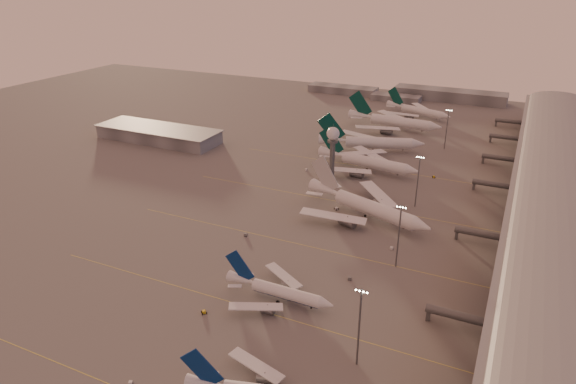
% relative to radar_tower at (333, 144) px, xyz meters
% --- Properties ---
extents(ground, '(700.00, 700.00, 0.00)m').
position_rel_radar_tower_xyz_m(ground, '(-5.00, -120.00, -20.95)').
color(ground, '#5F5C5C').
rests_on(ground, ground).
extents(taxiway_markings, '(180.00, 185.25, 0.02)m').
position_rel_radar_tower_xyz_m(taxiway_markings, '(25.00, -64.00, -20.94)').
color(taxiway_markings, gold).
rests_on(taxiway_markings, ground).
extents(terminal, '(57.00, 362.00, 23.04)m').
position_rel_radar_tower_xyz_m(terminal, '(102.88, -9.91, -10.43)').
color(terminal, black).
rests_on(terminal, ground).
extents(hangar, '(82.00, 27.00, 8.50)m').
position_rel_radar_tower_xyz_m(hangar, '(-125.00, 20.00, -16.63)').
color(hangar, '#5A5D61').
rests_on(hangar, ground).
extents(radar_tower, '(6.40, 6.40, 31.10)m').
position_rel_radar_tower_xyz_m(radar_tower, '(0.00, 0.00, 0.00)').
color(radar_tower, '#52555A').
rests_on(radar_tower, ground).
extents(mast_a, '(3.60, 0.56, 25.00)m').
position_rel_radar_tower_xyz_m(mast_a, '(53.00, -120.00, -7.21)').
color(mast_a, '#52555A').
rests_on(mast_a, ground).
extents(mast_b, '(3.60, 0.56, 25.00)m').
position_rel_radar_tower_xyz_m(mast_b, '(50.00, -65.00, -7.21)').
color(mast_b, '#52555A').
rests_on(mast_b, ground).
extents(mast_c, '(3.60, 0.56, 25.00)m').
position_rel_radar_tower_xyz_m(mast_c, '(45.00, -10.00, -7.21)').
color(mast_c, '#52555A').
rests_on(mast_c, ground).
extents(mast_d, '(3.60, 0.56, 25.00)m').
position_rel_radar_tower_xyz_m(mast_d, '(43.00, 80.00, -7.21)').
color(mast_d, '#52555A').
rests_on(mast_d, ground).
extents(distant_horizon, '(165.00, 37.50, 9.00)m').
position_rel_radar_tower_xyz_m(distant_horizon, '(-2.38, 205.14, -17.06)').
color(distant_horizon, '#5A5D61').
rests_on(distant_horizon, ground).
extents(narrowbody_mid, '(39.09, 31.24, 15.28)m').
position_rel_radar_tower_xyz_m(narrowbody_mid, '(20.35, -102.54, -17.85)').
color(narrowbody_mid, silver).
rests_on(narrowbody_mid, ground).
extents(widebody_white, '(61.77, 48.66, 22.65)m').
position_rel_radar_tower_xyz_m(widebody_white, '(27.98, -30.47, -17.02)').
color(widebody_white, silver).
rests_on(widebody_white, ground).
extents(greentail_a, '(58.88, 47.27, 21.45)m').
position_rel_radar_tower_xyz_m(greentail_a, '(11.29, 24.74, -17.16)').
color(greentail_a, silver).
rests_on(greentail_a, ground).
extents(greentail_b, '(61.38, 48.74, 23.19)m').
position_rel_radar_tower_xyz_m(greentail_b, '(3.86, 56.89, -16.85)').
color(greentail_b, silver).
rests_on(greentail_b, ground).
extents(greentail_c, '(65.97, 53.14, 23.95)m').
position_rel_radar_tower_xyz_m(greentail_c, '(4.52, 107.76, -16.72)').
color(greentail_c, silver).
rests_on(greentail_c, ground).
extents(greentail_d, '(51.20, 40.64, 19.39)m').
position_rel_radar_tower_xyz_m(greentail_d, '(12.24, 147.50, -17.53)').
color(greentail_d, silver).
rests_on(greentail_d, ground).
extents(gsv_truck_a, '(5.32, 4.12, 2.05)m').
position_rel_radar_tower_xyz_m(gsv_truck_a, '(1.75, -152.47, -19.90)').
color(gsv_truck_a, silver).
rests_on(gsv_truck_a, ground).
extents(gsv_tug_mid, '(4.15, 4.00, 1.03)m').
position_rel_radar_tower_xyz_m(gsv_tug_mid, '(1.85, -118.88, -20.42)').
color(gsv_tug_mid, gold).
rests_on(gsv_tug_mid, ground).
extents(gsv_truck_b, '(6.27, 4.38, 2.39)m').
position_rel_radar_tower_xyz_m(gsv_truck_b, '(37.85, -80.58, -19.73)').
color(gsv_truck_b, '#5B5D60').
rests_on(gsv_truck_b, ground).
extents(gsv_truck_c, '(6.60, 3.73, 2.52)m').
position_rel_radar_tower_xyz_m(gsv_truck_c, '(-11.17, -68.17, -19.66)').
color(gsv_truck_c, '#5B5D60').
rests_on(gsv_truck_c, ground).
extents(gsv_catering_b, '(5.57, 3.07, 4.36)m').
position_rel_radar_tower_xyz_m(gsv_catering_b, '(45.63, -53.56, -18.77)').
color(gsv_catering_b, silver).
rests_on(gsv_catering_b, ground).
extents(gsv_tug_far, '(3.98, 4.45, 1.09)m').
position_rel_radar_tower_xyz_m(gsv_tug_far, '(13.43, -28.77, -20.39)').
color(gsv_tug_far, silver).
rests_on(gsv_tug_far, ground).
extents(gsv_truck_d, '(3.38, 5.80, 2.21)m').
position_rel_radar_tower_xyz_m(gsv_truck_d, '(-18.52, 11.18, -19.82)').
color(gsv_truck_d, silver).
rests_on(gsv_truck_d, ground).
extents(gsv_tug_hangar, '(3.72, 2.82, 0.94)m').
position_rel_radar_tower_xyz_m(gsv_tug_hangar, '(46.12, 29.90, -20.46)').
color(gsv_tug_hangar, gold).
rests_on(gsv_tug_hangar, ground).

